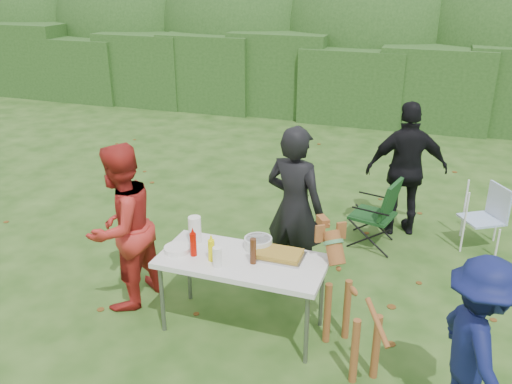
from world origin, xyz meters
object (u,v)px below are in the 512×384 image
(dog, at_px, (352,308))
(lawn_chair, at_px, (482,217))
(person_black_puffy, at_px, (407,170))
(ketchup_bottle, at_px, (193,244))
(person_red_jacket, at_px, (121,227))
(camping_chair, at_px, (373,211))
(person_cook, at_px, (294,209))
(folding_table, at_px, (242,264))
(mustard_bottle, at_px, (211,250))
(beer_bottle, at_px, (253,251))
(child, at_px, (477,348))
(paper_towel_roll, at_px, (195,230))

(dog, xyz_separation_m, lawn_chair, (1.11, 2.57, -0.13))
(person_black_puffy, bearing_deg, ketchup_bottle, 40.78)
(person_red_jacket, height_order, camping_chair, person_red_jacket)
(person_cook, bearing_deg, ketchup_bottle, 70.32)
(folding_table, xyz_separation_m, mustard_bottle, (-0.24, -0.11, 0.15))
(person_red_jacket, distance_m, camping_chair, 3.00)
(dog, relative_size, mustard_bottle, 5.44)
(person_black_puffy, xyz_separation_m, mustard_bottle, (-1.44, -2.68, -0.01))
(person_black_puffy, xyz_separation_m, lawn_chair, (0.93, -0.09, -0.46))
(person_cook, distance_m, mustard_bottle, 1.14)
(ketchup_bottle, bearing_deg, dog, -0.48)
(folding_table, xyz_separation_m, camping_chair, (0.88, 2.10, -0.25))
(beer_bottle, bearing_deg, person_cook, 83.71)
(child, distance_m, dog, 1.06)
(lawn_chair, bearing_deg, person_cook, 7.11)
(folding_table, height_order, camping_chair, camping_chair)
(camping_chair, bearing_deg, mustard_bottle, 76.35)
(person_black_puffy, xyz_separation_m, beer_bottle, (-1.08, -2.60, 0.01))
(folding_table, bearing_deg, person_red_jacket, 178.58)
(beer_bottle, bearing_deg, person_red_jacket, 177.07)
(dog, height_order, beer_bottle, dog)
(folding_table, relative_size, person_black_puffy, 0.88)
(dog, bearing_deg, person_cook, 1.98)
(child, distance_m, paper_towel_roll, 2.60)
(child, bearing_deg, mustard_bottle, 56.20)
(person_red_jacket, relative_size, camping_chair, 1.92)
(person_cook, xyz_separation_m, person_black_puffy, (0.97, 1.64, -0.03))
(lawn_chair, height_order, mustard_bottle, mustard_bottle)
(lawn_chair, bearing_deg, dog, 34.60)
(dog, height_order, paper_towel_roll, dog)
(lawn_chair, bearing_deg, folding_table, 17.20)
(dog, distance_m, ketchup_bottle, 1.49)
(child, bearing_deg, person_cook, 27.13)
(mustard_bottle, height_order, ketchup_bottle, ketchup_bottle)
(ketchup_bottle, xyz_separation_m, beer_bottle, (0.55, 0.05, 0.01))
(lawn_chair, xyz_separation_m, ketchup_bottle, (-2.56, -2.56, 0.46))
(folding_table, distance_m, dog, 1.04)
(folding_table, bearing_deg, mustard_bottle, -154.93)
(person_cook, xyz_separation_m, mustard_bottle, (-0.47, -1.03, -0.03))
(person_red_jacket, xyz_separation_m, mustard_bottle, (1.01, -0.15, 0.01))
(child, bearing_deg, lawn_chair, -25.72)
(ketchup_bottle, bearing_deg, child, -11.07)
(camping_chair, bearing_deg, lawn_chair, -149.86)
(person_cook, distance_m, paper_towel_roll, 1.08)
(folding_table, distance_m, beer_bottle, 0.21)
(paper_towel_roll, bearing_deg, ketchup_bottle, -68.12)
(lawn_chair, xyz_separation_m, paper_towel_roll, (-2.66, -2.32, 0.48))
(person_black_puffy, bearing_deg, person_red_jacket, 28.37)
(person_red_jacket, height_order, person_black_puffy, person_black_puffy)
(camping_chair, relative_size, lawn_chair, 1.11)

